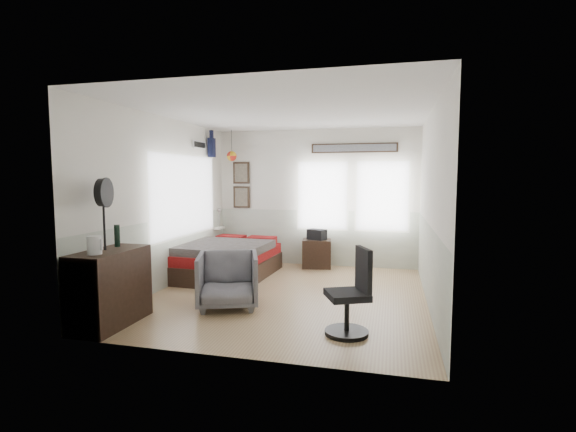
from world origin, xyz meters
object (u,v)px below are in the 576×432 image
nightstand (317,253)px  armchair (228,280)px  dresser (110,288)px  bed (229,260)px  task_chair (352,299)px

nightstand → armchair: bearing=-113.2°
dresser → bed: bearing=80.5°
bed → armchair: armchair is taller
dresser → task_chair: size_ratio=1.02×
dresser → armchair: size_ratio=1.23×
bed → dresser: (-0.44, -2.64, 0.15)m
armchair → dresser: bearing=-158.1°
dresser → armchair: bearing=42.1°
nightstand → task_chair: size_ratio=0.56×
task_chair → armchair: bearing=136.4°
nightstand → task_chair: (1.00, -3.36, 0.12)m
armchair → nightstand: 2.87m
dresser → task_chair: 2.84m
dresser → armchair: 1.47m
dresser → task_chair: bearing=7.9°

